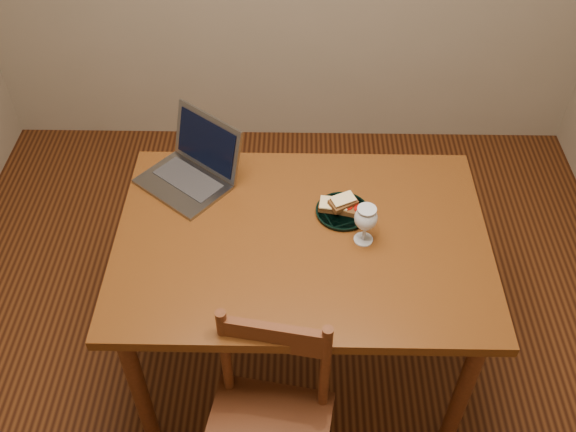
{
  "coord_description": "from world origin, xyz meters",
  "views": [
    {
      "loc": [
        0.05,
        -1.45,
        2.38
      ],
      "look_at": [
        0.03,
        0.11,
        0.8
      ],
      "focal_mm": 40.0,
      "sensor_mm": 36.0,
      "label": 1
    }
  ],
  "objects_px": {
    "chair": "(268,423)",
    "milk_glass": "(365,225)",
    "table": "(302,253)",
    "plate": "(342,212)",
    "laptop": "(194,164)"
  },
  "relations": [
    {
      "from": "chair",
      "to": "milk_glass",
      "type": "xyz_separation_m",
      "value": [
        0.32,
        0.54,
        0.36
      ]
    },
    {
      "from": "milk_glass",
      "to": "chair",
      "type": "bearing_deg",
      "value": -120.35
    },
    {
      "from": "table",
      "to": "chair",
      "type": "distance_m",
      "value": 0.6
    },
    {
      "from": "plate",
      "to": "milk_glass",
      "type": "height_order",
      "value": "milk_glass"
    },
    {
      "from": "table",
      "to": "milk_glass",
      "type": "bearing_deg",
      "value": -3.61
    },
    {
      "from": "plate",
      "to": "milk_glass",
      "type": "relative_size",
      "value": 1.26
    },
    {
      "from": "chair",
      "to": "plate",
      "type": "distance_m",
      "value": 0.77
    },
    {
      "from": "table",
      "to": "milk_glass",
      "type": "height_order",
      "value": "milk_glass"
    },
    {
      "from": "plate",
      "to": "chair",
      "type": "bearing_deg",
      "value": -110.39
    },
    {
      "from": "laptop",
      "to": "table",
      "type": "bearing_deg",
      "value": 2.25
    },
    {
      "from": "milk_glass",
      "to": "laptop",
      "type": "bearing_deg",
      "value": 152.87
    },
    {
      "from": "table",
      "to": "laptop",
      "type": "distance_m",
      "value": 0.53
    },
    {
      "from": "milk_glass",
      "to": "laptop",
      "type": "distance_m",
      "value": 0.7
    },
    {
      "from": "chair",
      "to": "plate",
      "type": "xyz_separation_m",
      "value": [
        0.25,
        0.67,
        0.29
      ]
    },
    {
      "from": "plate",
      "to": "milk_glass",
      "type": "xyz_separation_m",
      "value": [
        0.07,
        -0.13,
        0.07
      ]
    }
  ]
}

